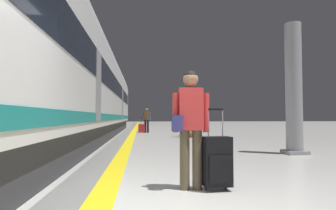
% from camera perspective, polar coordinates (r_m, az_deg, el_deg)
% --- Properties ---
extents(safety_line_strip, '(0.36, 80.00, 0.01)m').
position_cam_1_polar(safety_line_strip, '(13.05, -7.57, -6.80)').
color(safety_line_strip, yellow).
rests_on(safety_line_strip, ground).
extents(tactile_edge_band, '(0.71, 80.00, 0.01)m').
position_cam_1_polar(tactile_edge_band, '(13.07, -9.22, -6.78)').
color(tactile_edge_band, slate).
rests_on(tactile_edge_band, ground).
extents(high_speed_train, '(2.94, 31.17, 4.97)m').
position_cam_1_polar(high_speed_train, '(13.48, -16.89, 4.06)').
color(high_speed_train, '#38383D').
rests_on(high_speed_train, ground).
extents(traveller_foreground, '(0.53, 0.28, 1.67)m').
position_cam_1_polar(traveller_foreground, '(4.02, 4.37, -3.03)').
color(traveller_foreground, brown).
rests_on(traveller_foreground, ground).
extents(rolling_suitcase_foreground, '(0.40, 0.27, 1.13)m').
position_cam_1_polar(rolling_suitcase_foreground, '(4.05, 9.82, -11.04)').
color(rolling_suitcase_foreground, black).
rests_on(rolling_suitcase_foreground, ground).
extents(passenger_near, '(0.49, 0.37, 1.63)m').
position_cam_1_polar(passenger_near, '(18.37, -4.30, -2.53)').
color(passenger_near, black).
rests_on(passenger_near, ground).
extents(suitcase_near, '(0.41, 0.29, 0.95)m').
position_cam_1_polar(suitcase_near, '(18.10, -5.29, -4.61)').
color(suitcase_near, '#A51E1E').
rests_on(suitcase_near, ground).
extents(passenger_mid, '(0.52, 0.41, 1.75)m').
position_cam_1_polar(passenger_mid, '(15.23, 4.57, -2.28)').
color(passenger_mid, '#383842').
rests_on(passenger_mid, ground).
extents(suitcase_mid, '(0.44, 0.37, 1.07)m').
position_cam_1_polar(suitcase_mid, '(15.07, 3.49, -4.84)').
color(suitcase_mid, '#19234C').
rests_on(suitcase_mid, ground).
extents(passenger_far, '(0.49, 0.37, 1.61)m').
position_cam_1_polar(passenger_far, '(14.31, 3.11, -2.61)').
color(passenger_far, brown).
rests_on(passenger_far, ground).
extents(duffel_bag_far, '(0.44, 0.26, 0.36)m').
position_cam_1_polar(duffel_bag_far, '(14.14, 4.54, -5.87)').
color(duffel_bag_far, brown).
rests_on(duffel_bag_far, ground).
extents(platform_pillar, '(0.56, 0.56, 3.60)m').
position_cam_1_polar(platform_pillar, '(8.56, 23.82, 2.60)').
color(platform_pillar, gray).
rests_on(platform_pillar, ground).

